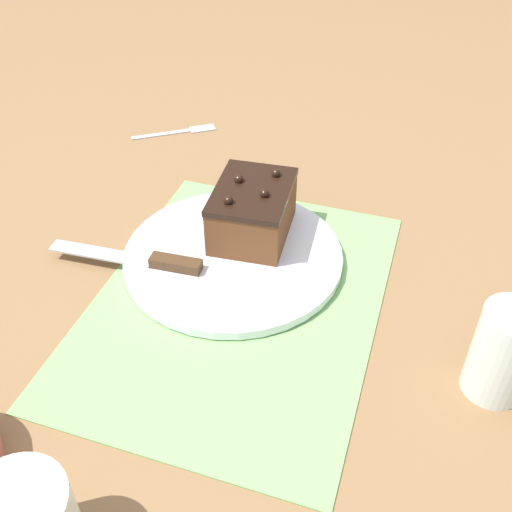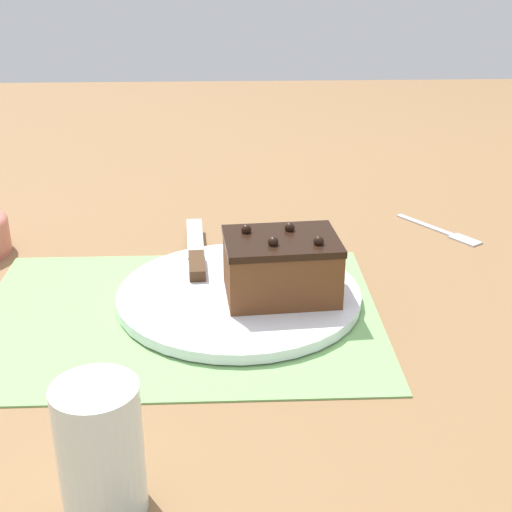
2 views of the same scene
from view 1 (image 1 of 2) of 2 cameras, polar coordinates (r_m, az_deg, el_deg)
name	(u,v)px [view 1 (image 1 of 2)]	position (r m, az deg, el deg)	size (l,w,h in m)	color
ground_plane	(238,302)	(0.74, -1.77, -4.36)	(3.00, 3.00, 0.00)	olive
placemat_woven	(238,300)	(0.74, -1.77, -4.25)	(0.46, 0.34, 0.00)	#7AB266
cake_plate	(233,256)	(0.79, -2.19, 0.01)	(0.29, 0.29, 0.01)	white
chocolate_cake	(253,211)	(0.80, -0.33, 4.32)	(0.14, 0.11, 0.08)	brown
serving_knife	(150,260)	(0.78, -10.04, -0.39)	(0.03, 0.21, 0.01)	#472D19
drinking_glass	(503,353)	(0.66, 22.48, -8.52)	(0.06, 0.06, 0.11)	silver
dessert_fork	(181,131)	(1.10, -7.13, 11.73)	(0.10, 0.13, 0.01)	#B7BABF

